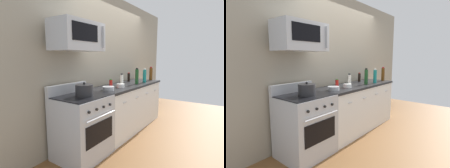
{
  "view_description": "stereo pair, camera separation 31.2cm",
  "coord_description": "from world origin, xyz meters",
  "views": [
    {
      "loc": [
        -3.24,
        -1.78,
        1.46
      ],
      "look_at": [
        -0.67,
        -0.05,
        1.01
      ],
      "focal_mm": 29.17,
      "sensor_mm": 36.0,
      "label": 1
    },
    {
      "loc": [
        -3.05,
        -2.03,
        1.46
      ],
      "look_at": [
        -0.67,
        -0.05,
        1.01
      ],
      "focal_mm": 29.17,
      "sensor_mm": 36.0,
      "label": 2
    }
  ],
  "objects": [
    {
      "name": "bottle_vinegar_white",
      "position": [
        -0.33,
        -0.04,
        1.04
      ],
      "size": [
        0.06,
        0.06,
        0.24
      ],
      "color": "silver",
      "rests_on": "countertop_slab"
    },
    {
      "name": "back_wall",
      "position": [
        0.0,
        0.41,
        1.35
      ],
      "size": [
        5.07,
        0.1,
        2.7
      ],
      "primitive_type": "cube",
      "color": "#9E937F",
      "rests_on": "ground_plane"
    },
    {
      "name": "bowl_steel_prep",
      "position": [
        -0.81,
        -0.07,
        0.96
      ],
      "size": [
        0.2,
        0.2,
        0.07
      ],
      "color": "#B2B5BA",
      "rests_on": "countertop_slab"
    },
    {
      "name": "bottle_hot_sauce_red",
      "position": [
        -0.66,
        -0.02,
        1.0
      ],
      "size": [
        0.06,
        0.06,
        0.17
      ],
      "color": "#B21914",
      "rests_on": "countertop_slab"
    },
    {
      "name": "microwave",
      "position": [
        -1.37,
        0.05,
        1.75
      ],
      "size": [
        0.74,
        0.44,
        0.4
      ],
      "color": "#B7BABF"
    },
    {
      "name": "stockpot",
      "position": [
        -1.37,
        -0.05,
        1.0
      ],
      "size": [
        0.25,
        0.25,
        0.2
      ],
      "color": "#262628",
      "rests_on": "range_oven"
    },
    {
      "name": "bottle_wine_green",
      "position": [
        0.13,
        -0.13,
        1.07
      ],
      "size": [
        0.07,
        0.07,
        0.33
      ],
      "color": "#19471E",
      "rests_on": "countertop_slab"
    },
    {
      "name": "counter_unit",
      "position": [
        0.0,
        -0.0,
        0.46
      ],
      "size": [
        1.98,
        0.66,
        0.92
      ],
      "color": "white",
      "rests_on": "ground_plane"
    },
    {
      "name": "bowl_white_ceramic",
      "position": [
        -0.45,
        -0.09,
        0.96
      ],
      "size": [
        0.14,
        0.14,
        0.07
      ],
      "color": "white",
      "rests_on": "countertop_slab"
    },
    {
      "name": "range_oven",
      "position": [
        -1.37,
        0.0,
        0.47
      ],
      "size": [
        0.76,
        0.69,
        1.07
      ],
      "color": "#B7BABF",
      "rests_on": "ground_plane"
    },
    {
      "name": "bottle_sparkling_teal",
      "position": [
        0.42,
        -0.17,
        1.06
      ],
      "size": [
        0.07,
        0.07,
        0.3
      ],
      "color": "#197F7A",
      "rests_on": "countertop_slab"
    },
    {
      "name": "bottle_soy_sauce_dark",
      "position": [
        0.37,
        0.19,
        1.02
      ],
      "size": [
        0.06,
        0.06,
        0.2
      ],
      "color": "black",
      "rests_on": "countertop_slab"
    },
    {
      "name": "bottle_wine_amber",
      "position": [
        0.89,
        -0.13,
        1.07
      ],
      "size": [
        0.08,
        0.08,
        0.32
      ],
      "color": "#59330F",
      "rests_on": "countertop_slab"
    },
    {
      "name": "ground_plane",
      "position": [
        0.0,
        0.0,
        0.0
      ],
      "size": [
        6.09,
        6.09,
        0.0
      ],
      "primitive_type": "plane",
      "color": "brown"
    }
  ]
}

